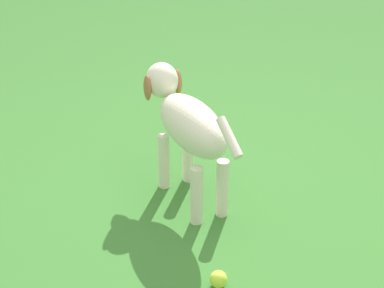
# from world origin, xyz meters

# --- Properties ---
(ground) EXTENTS (14.00, 14.00, 0.00)m
(ground) POSITION_xyz_m (0.00, 0.00, 0.00)
(ground) COLOR #38722D
(dog) EXTENTS (0.81, 0.32, 0.56)m
(dog) POSITION_xyz_m (-0.22, -0.12, 0.37)
(dog) COLOR silver
(dog) RESTS_ON ground
(tennis_ball_1) EXTENTS (0.07, 0.07, 0.07)m
(tennis_ball_1) POSITION_xyz_m (0.41, -0.15, 0.03)
(tennis_ball_1) COLOR #C2E43F
(tennis_ball_1) RESTS_ON ground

